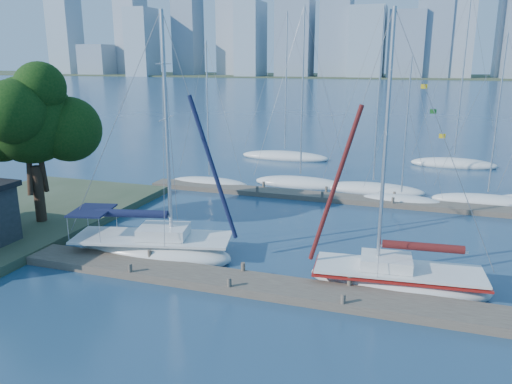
% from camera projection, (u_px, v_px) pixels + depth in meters
% --- Properties ---
extents(ground, '(700.00, 700.00, 0.00)m').
position_uv_depth(ground, '(237.00, 286.00, 22.88)').
color(ground, navy).
rests_on(ground, ground).
extents(near_dock, '(26.00, 2.00, 0.40)m').
position_uv_depth(near_dock, '(236.00, 282.00, 22.82)').
color(near_dock, '#4B4037').
rests_on(near_dock, ground).
extents(far_dock, '(30.00, 1.80, 0.36)m').
position_uv_depth(far_dock, '(338.00, 198.00, 36.90)').
color(far_dock, '#4B4037').
rests_on(far_dock, ground).
extents(far_shore, '(800.00, 100.00, 1.50)m').
position_uv_depth(far_shore, '(413.00, 77.00, 316.53)').
color(far_shore, '#38472D').
rests_on(far_shore, ground).
extents(tree, '(7.32, 6.69, 10.01)m').
position_uv_depth(tree, '(30.00, 118.00, 29.01)').
color(tree, black).
rests_on(tree, ground).
extents(sailboat_navy, '(9.30, 4.81, 13.00)m').
position_uv_depth(sailboat_navy, '(153.00, 238.00, 26.31)').
color(sailboat_navy, silver).
rests_on(sailboat_navy, ground).
extents(sailboat_maroon, '(8.20, 3.33, 12.70)m').
position_uv_depth(sailboat_maroon, '(398.00, 267.00, 22.52)').
color(sailboat_maroon, silver).
rests_on(sailboat_maroon, ground).
extents(bg_boat_0, '(7.01, 3.82, 11.84)m').
position_uv_depth(bg_boat_0, '(209.00, 183.00, 41.36)').
color(bg_boat_0, silver).
rests_on(bg_boat_0, ground).
extents(bg_boat_1, '(8.01, 5.04, 14.44)m').
position_uv_depth(bg_boat_1, '(300.00, 183.00, 41.13)').
color(bg_boat_1, silver).
rests_on(bg_boat_1, ground).
extents(bg_boat_2, '(8.07, 2.92, 14.26)m').
position_uv_depth(bg_boat_2, '(373.00, 189.00, 39.15)').
color(bg_boat_2, silver).
rests_on(bg_boat_2, ground).
extents(bg_boat_3, '(6.10, 3.38, 10.60)m').
position_uv_depth(bg_boat_3, '(401.00, 201.00, 36.04)').
color(bg_boat_3, silver).
rests_on(bg_boat_3, ground).
extents(bg_boat_4, '(7.94, 4.28, 12.15)m').
position_uv_depth(bg_boat_4, '(487.00, 201.00, 35.90)').
color(bg_boat_4, silver).
rests_on(bg_boat_4, ground).
extents(bg_boat_6, '(9.57, 3.37, 15.07)m').
position_uv_depth(bg_boat_6, '(285.00, 156.00, 52.44)').
color(bg_boat_6, silver).
rests_on(bg_boat_6, ground).
extents(bg_boat_7, '(8.35, 3.81, 16.65)m').
position_uv_depth(bg_boat_7, '(454.00, 163.00, 48.68)').
color(bg_boat_7, silver).
rests_on(bg_boat_7, ground).
extents(skyline, '(502.66, 51.31, 108.11)m').
position_uv_depth(skyline, '(460.00, 12.00, 273.64)').
color(skyline, '#8498AA').
rests_on(skyline, ground).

